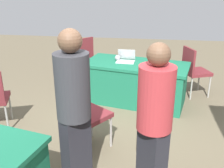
{
  "coord_description": "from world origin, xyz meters",
  "views": [
    {
      "loc": [
        -0.59,
        3.08,
        2.11
      ],
      "look_at": [
        -0.14,
        0.01,
        0.9
      ],
      "focal_mm": 42.74,
      "sensor_mm": 36.0,
      "label": 1
    }
  ],
  "objects": [
    {
      "name": "person_attendee_browsing",
      "position": [
        0.12,
        0.79,
        0.96
      ],
      "size": [
        0.48,
        0.48,
        1.72
      ],
      "rotation": [
        0.0,
        0.0,
        0.88
      ],
      "color": "#26262D",
      "rests_on": "ground"
    },
    {
      "name": "chair_tucked_left",
      "position": [
        0.89,
        -2.46,
        0.56
      ],
      "size": [
        0.62,
        0.62,
        0.97
      ],
      "rotation": [
        0.0,
        0.0,
        4.04
      ],
      "color": "#9E9993",
      "rests_on": "ground"
    },
    {
      "name": "ground_plane",
      "position": [
        0.0,
        0.0,
        0.0
      ],
      "size": [
        14.4,
        14.4,
        0.0
      ],
      "primitive_type": "plane",
      "color": "brown"
    },
    {
      "name": "chair_tucked_right",
      "position": [
        -1.43,
        -1.92,
        0.54
      ],
      "size": [
        0.57,
        0.57,
        0.95
      ],
      "rotation": [
        0.0,
        0.0,
        1.95
      ],
      "color": "#9E9993",
      "rests_on": "ground"
    },
    {
      "name": "chair_near_front",
      "position": [
        0.17,
        0.14,
        0.56
      ],
      "size": [
        0.61,
        0.61,
        0.96
      ],
      "rotation": [
        0.0,
        0.0,
        2.53
      ],
      "color": "#9E9993",
      "rests_on": "ground"
    },
    {
      "name": "yarn_ball",
      "position": [
        -0.01,
        -1.61,
        0.79
      ],
      "size": [
        0.1,
        0.1,
        0.1
      ],
      "primitive_type": "sphere",
      "color": "gray",
      "rests_on": "table_foreground"
    },
    {
      "name": "person_presenter",
      "position": [
        -0.67,
        0.81,
        0.9
      ],
      "size": [
        0.48,
        0.48,
        1.62
      ],
      "rotation": [
        0.0,
        0.0,
        2.3
      ],
      "color": "#26262D",
      "rests_on": "ground"
    },
    {
      "name": "laptop_silver",
      "position": [
        -0.17,
        -1.56,
        0.77
      ],
      "size": [
        0.33,
        0.31,
        0.21
      ],
      "rotation": [
        0.0,
        0.0,
        -0.05
      ],
      "color": "silver",
      "rests_on": "table_foreground"
    },
    {
      "name": "scissors_red",
      "position": [
        -0.68,
        -1.28,
        0.74
      ],
      "size": [
        0.17,
        0.14,
        0.01
      ],
      "primitive_type": "cube",
      "rotation": [
        0.0,
        0.0,
        2.51
      ],
      "color": "red",
      "rests_on": "table_foreground"
    },
    {
      "name": "table_foreground",
      "position": [
        -0.36,
        -1.48,
        0.37
      ],
      "size": [
        1.97,
        1.22,
        0.73
      ],
      "rotation": [
        0.0,
        0.0,
        -0.21
      ],
      "color": "#196647",
      "rests_on": "ground"
    }
  ]
}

